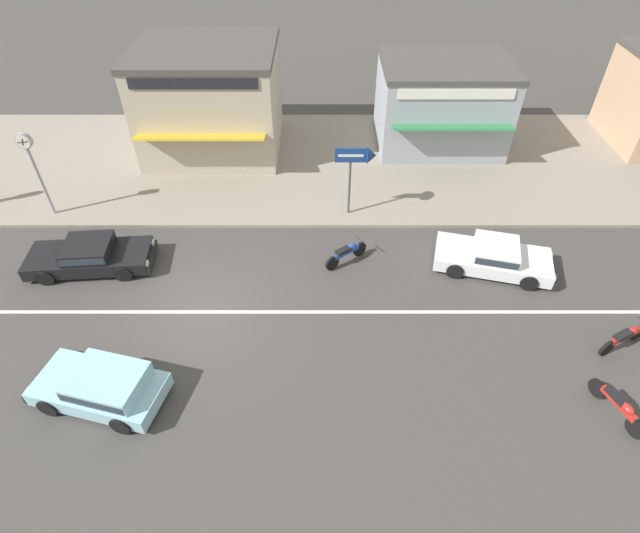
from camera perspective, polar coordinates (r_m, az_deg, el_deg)
ground_plane at (r=16.96m, az=-13.03°, el=-5.06°), size 160.00×160.00×0.00m
lane_centre_stripe at (r=16.96m, az=-13.04°, el=-5.05°), size 50.40×0.14×0.01m
kerb_strip at (r=24.33m, az=-9.13°, el=11.66°), size 68.00×10.00×0.15m
sedan_black_1 at (r=19.60m, az=-24.66°, el=1.24°), size 4.48×2.09×1.06m
sedan_white_2 at (r=18.79m, az=19.42°, el=1.03°), size 4.41×2.66×1.06m
hatchback_pale_blue_3 at (r=15.20m, az=-23.52°, el=-12.32°), size 3.94×2.49×1.10m
motorcycle_0 at (r=17.84m, az=31.63°, el=-6.95°), size 1.79×1.02×0.80m
motorcycle_1 at (r=18.09m, az=3.20°, el=1.56°), size 1.53×1.20×0.80m
motorcycle_2 at (r=15.99m, az=31.06°, el=-13.53°), size 0.89×1.79×0.80m
street_clock at (r=21.97m, az=-30.02°, el=10.90°), size 0.60×0.22×3.52m
arrow_signboard at (r=19.23m, az=5.32°, el=12.12°), size 1.56×0.63×2.95m
shopfront_corner_warung at (r=24.82m, az=-12.18°, el=18.22°), size 6.21×6.38×4.72m
shopfront_far_kios at (r=25.49m, az=13.88°, el=17.61°), size 5.92×5.40×3.93m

